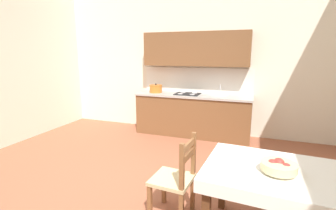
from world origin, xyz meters
The scene contains 6 objects.
ground_plane centered at (0.00, 0.00, -0.05)m, with size 6.70×6.14×0.10m, color #99563D.
wall_back centered at (0.00, 2.83, 2.06)m, with size 6.70×0.12×4.12m, color silver.
kitchen_cabinetry centered at (0.14, 2.50, 0.86)m, with size 2.46×0.63×2.20m.
dining_table centered at (1.64, -0.36, 0.62)m, with size 1.34×1.00×0.75m.
dining_chair_tv_side centered at (0.66, -0.29, 0.44)m, with size 0.45×0.45×0.93m.
fruit_bowl centered at (1.63, -0.42, 0.81)m, with size 0.30×0.30×0.12m.
Camera 1 is at (1.40, -2.59, 1.77)m, focal length 26.29 mm.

